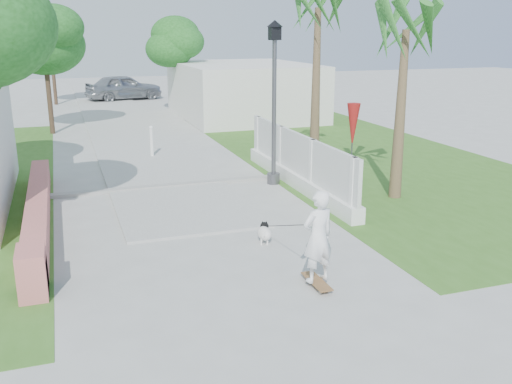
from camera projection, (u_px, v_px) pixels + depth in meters
name	position (u px, v px, depth m)	size (l,w,h in m)	color
ground	(231.00, 273.00, 10.22)	(90.00, 90.00, 0.00)	#B7B7B2
path_strip	(116.00, 116.00, 28.39)	(3.20, 36.00, 0.06)	#B7B7B2
curb	(168.00, 186.00, 15.66)	(6.50, 0.25, 0.10)	#999993
grass_right	(359.00, 155.00, 19.68)	(8.00, 20.00, 0.01)	#396821
pink_wall	(38.00, 216.00, 12.33)	(0.45, 8.20, 0.80)	#D56D6D
lattice_fence	(297.00, 167.00, 15.68)	(0.35, 7.00, 1.50)	white
building_right	(243.00, 90.00, 28.10)	(6.00, 8.00, 2.60)	silver
street_lamp	(274.00, 97.00, 15.46)	(0.44, 0.44, 4.44)	#59595E
bollard	(152.00, 141.00, 19.21)	(0.14, 0.14, 1.09)	white
patio_umbrella	(353.00, 126.00, 15.35)	(0.36, 0.36, 2.30)	#59595E
tree_path_left	(44.00, 39.00, 22.76)	(3.40, 3.40, 5.23)	#4C3826
tree_path_right	(178.00, 44.00, 28.43)	(3.00, 3.00, 4.79)	#4C3826
tree_path_far	(50.00, 36.00, 31.91)	(3.20, 3.20, 5.17)	#4C3826
palm_far	(318.00, 19.00, 16.33)	(1.80, 1.80, 5.30)	brown
palm_near	(405.00, 40.00, 13.73)	(1.80, 1.80, 4.70)	brown
skateboarder	(306.00, 233.00, 9.78)	(0.64, 2.83, 1.69)	brown
dog	(264.00, 232.00, 11.61)	(0.40, 0.57, 0.41)	white
parked_car	(124.00, 87.00, 34.90)	(1.83, 4.55, 1.55)	#B0B2B8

